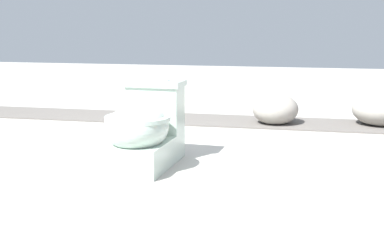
{
  "coord_description": "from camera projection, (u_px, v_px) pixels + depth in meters",
  "views": [
    {
      "loc": [
        3.21,
        1.15,
        0.89
      ],
      "look_at": [
        0.15,
        0.49,
        0.3
      ],
      "focal_mm": 50.0,
      "sensor_mm": 36.0,
      "label": 1
    }
  ],
  "objects": [
    {
      "name": "ground_plane",
      "position": [
        123.0,
        158.0,
        3.49
      ],
      "size": [
        14.0,
        14.0,
        0.0
      ],
      "primitive_type": "plane",
      "color": "#A8A59E"
    },
    {
      "name": "gravel_strip",
      "position": [
        230.0,
        121.0,
        4.72
      ],
      "size": [
        0.56,
        8.0,
        0.01
      ],
      "primitive_type": "cube",
      "color": "#605B56",
      "rests_on": "ground"
    },
    {
      "name": "toilet",
      "position": [
        144.0,
        131.0,
        3.25
      ],
      "size": [
        0.65,
        0.42,
        0.52
      ],
      "rotation": [
        0.0,
        0.0,
        -0.07
      ],
      "color": "#B2C6B7",
      "rests_on": "ground"
    },
    {
      "name": "boulder_near",
      "position": [
        382.0,
        109.0,
        4.51
      ],
      "size": [
        0.51,
        0.54,
        0.28
      ],
      "primitive_type": "ellipsoid",
      "rotation": [
        0.0,
        0.0,
        1.7
      ],
      "color": "gray",
      "rests_on": "ground"
    },
    {
      "name": "boulder_far",
      "position": [
        275.0,
        109.0,
        4.57
      ],
      "size": [
        0.55,
        0.55,
        0.27
      ],
      "primitive_type": "ellipsoid",
      "rotation": [
        0.0,
        0.0,
        2.32
      ],
      "color": "gray",
      "rests_on": "ground"
    }
  ]
}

